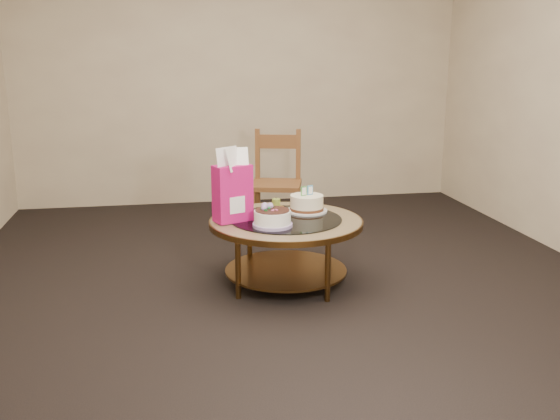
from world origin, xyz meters
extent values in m
plane|color=black|center=(0.00, 0.00, 0.00)|extent=(5.00, 5.00, 0.00)
cube|color=beige|center=(0.00, 2.50, 1.30)|extent=(4.50, 0.02, 2.60)
cube|color=beige|center=(0.00, -2.50, 1.30)|extent=(4.50, 0.02, 2.60)
cylinder|color=#573818|center=(0.35, 0.20, 0.21)|extent=(0.04, 0.04, 0.42)
cylinder|color=#573818|center=(-0.20, 0.35, 0.21)|extent=(0.04, 0.04, 0.42)
cylinder|color=#573818|center=(-0.35, -0.20, 0.21)|extent=(0.04, 0.04, 0.42)
cylinder|color=#573818|center=(0.20, -0.35, 0.21)|extent=(0.04, 0.04, 0.42)
cylinder|color=#573818|center=(0.00, 0.00, 0.10)|extent=(0.82, 0.82, 0.02)
cylinder|color=#573818|center=(0.00, 0.00, 0.43)|extent=(1.02, 1.02, 0.04)
cylinder|color=#90754F|center=(0.00, 0.00, 0.45)|extent=(1.00, 1.00, 0.01)
cylinder|color=black|center=(0.00, 0.00, 0.45)|extent=(0.74, 0.74, 0.01)
cylinder|color=#A186BE|center=(-0.12, -0.17, 0.47)|extent=(0.25, 0.25, 0.02)
cylinder|color=white|center=(-0.12, -0.17, 0.51)|extent=(0.23, 0.23, 0.10)
cylinder|color=black|center=(-0.12, -0.17, 0.56)|extent=(0.22, 0.22, 0.01)
sphere|color=#A186BE|center=(-0.16, -0.13, 0.58)|extent=(0.05, 0.05, 0.05)
sphere|color=#A186BE|center=(-0.12, -0.12, 0.58)|extent=(0.04, 0.04, 0.04)
sphere|color=#A186BE|center=(-0.17, -0.17, 0.58)|extent=(0.04, 0.04, 0.04)
cone|color=#1C692B|center=(-0.13, -0.15, 0.57)|extent=(0.03, 0.03, 0.02)
cone|color=#1C692B|center=(-0.19, -0.14, 0.57)|extent=(0.03, 0.03, 0.02)
cone|color=#1C692B|center=(-0.11, -0.11, 0.57)|extent=(0.03, 0.03, 0.02)
cone|color=#1C692B|center=(-0.16, -0.19, 0.57)|extent=(0.03, 0.03, 0.02)
cylinder|color=white|center=(0.18, 0.16, 0.46)|extent=(0.28, 0.28, 0.01)
cylinder|color=#4C2815|center=(0.18, 0.16, 0.48)|extent=(0.23, 0.23, 0.02)
cylinder|color=#EBE3C3|center=(0.18, 0.16, 0.53)|extent=(0.23, 0.23, 0.09)
cube|color=#4BA145|center=(0.15, 0.15, 0.61)|extent=(0.04, 0.03, 0.06)
cube|color=white|center=(0.15, 0.15, 0.61)|extent=(0.03, 0.02, 0.05)
cube|color=#3E94D5|center=(0.20, 0.17, 0.61)|extent=(0.04, 0.03, 0.06)
cube|color=white|center=(0.20, 0.17, 0.61)|extent=(0.03, 0.02, 0.05)
cube|color=#E11588|center=(-0.35, 0.01, 0.64)|extent=(0.27, 0.21, 0.37)
cube|color=white|center=(-0.35, 0.01, 0.58)|extent=(0.15, 0.16, 0.11)
cube|color=#D2B356|center=(-0.02, 0.25, 0.46)|extent=(0.12, 0.12, 0.01)
cylinder|color=gold|center=(-0.02, 0.25, 0.47)|extent=(0.11, 0.11, 0.01)
cylinder|color=olive|center=(-0.02, 0.25, 0.51)|extent=(0.06, 0.06, 0.06)
cylinder|color=black|center=(-0.02, 0.25, 0.54)|extent=(0.00, 0.00, 0.01)
cube|color=brown|center=(0.13, 1.15, 0.44)|extent=(0.50, 0.50, 0.04)
cube|color=brown|center=(-0.08, 1.03, 0.22)|extent=(0.05, 0.05, 0.44)
cube|color=brown|center=(0.26, 0.94, 0.22)|extent=(0.05, 0.05, 0.44)
cube|color=brown|center=(0.01, 1.37, 0.22)|extent=(0.05, 0.05, 0.44)
cube|color=brown|center=(0.35, 1.28, 0.22)|extent=(0.05, 0.05, 0.44)
cube|color=brown|center=(0.01, 1.37, 0.67)|extent=(0.05, 0.05, 0.45)
cube|color=brown|center=(0.35, 1.28, 0.67)|extent=(0.05, 0.05, 0.45)
cube|color=brown|center=(0.18, 1.32, 0.78)|extent=(0.35, 0.12, 0.12)
camera|label=1|loc=(-0.75, -3.91, 1.53)|focal=40.00mm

